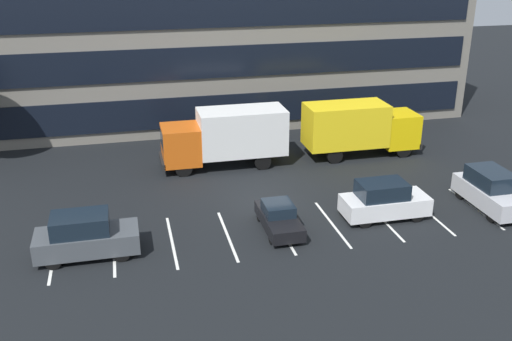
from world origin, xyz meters
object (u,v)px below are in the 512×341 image
suv_charcoal (85,236)px  sedan_black (279,218)px  box_truck_yellow_all (359,126)px  suv_silver (491,190)px  box_truck_orange (226,135)px  suv_white (384,201)px

suv_charcoal → sedan_black: bearing=2.8°
box_truck_yellow_all → sedan_black: box_truck_yellow_all is taller
suv_charcoal → suv_silver: bearing=0.8°
box_truck_yellow_all → suv_charcoal: 20.35m
suv_charcoal → box_truck_yellow_all: bearing=29.2°
box_truck_yellow_all → box_truck_orange: bearing=179.7°
box_truck_orange → sedan_black: size_ratio=2.04×
suv_charcoal → suv_silver: suv_silver is taller
suv_white → suv_silver: bearing=-1.9°
sedan_black → suv_silver: bearing=-0.7°
box_truck_yellow_all → sedan_black: size_ratio=1.98×
box_truck_orange → suv_white: size_ratio=1.77×
suv_white → sedan_black: (-5.80, -0.05, -0.33)m
box_truck_orange → suv_white: box_truck_orange is taller
box_truck_orange → suv_charcoal: size_ratio=1.71×
box_truck_yellow_all → sedan_black: bearing=-131.1°
suv_charcoal → suv_white: bearing=2.0°
box_truck_orange → suv_charcoal: bearing=-130.8°
box_truck_yellow_all → suv_charcoal: box_truck_yellow_all is taller
suv_white → suv_silver: suv_silver is taller
suv_white → suv_charcoal: size_ratio=0.96×
box_truck_yellow_all → suv_charcoal: size_ratio=1.66×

